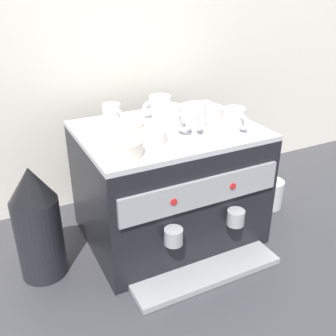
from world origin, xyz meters
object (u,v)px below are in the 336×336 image
espresso_machine (169,184)px  ceramic_cup_3 (170,119)px  ceramic_bowl_0 (128,128)px  ceramic_bowl_2 (208,112)px  ceramic_cup_0 (235,118)px  ceramic_cup_4 (112,114)px  ceramic_cup_2 (195,117)px  milk_pitcher (270,193)px  ceramic_cup_1 (159,106)px  ceramic_bowl_1 (127,149)px  ceramic_bowl_3 (152,137)px  coffee_grinder (37,223)px

espresso_machine → ceramic_cup_3: size_ratio=4.70×
ceramic_bowl_0 → ceramic_bowl_2: bearing=5.5°
ceramic_cup_0 → ceramic_cup_4: (-0.34, 0.23, -0.00)m
espresso_machine → ceramic_cup_2: size_ratio=5.00×
ceramic_cup_0 → ceramic_cup_4: bearing=146.0°
ceramic_bowl_2 → milk_pitcher: bearing=-15.9°
ceramic_cup_1 → milk_pitcher: ceramic_cup_1 is taller
espresso_machine → ceramic_bowl_1: size_ratio=6.38×
milk_pitcher → ceramic_cup_0: bearing=-164.7°
espresso_machine → ceramic_bowl_2: (0.19, 0.05, 0.22)m
ceramic_cup_2 → ceramic_cup_3: 0.08m
ceramic_bowl_3 → coffee_grinder: ceramic_bowl_3 is taller
espresso_machine → coffee_grinder: (-0.46, -0.02, -0.02)m
ceramic_bowl_2 → ceramic_bowl_3: ceramic_bowl_3 is taller
milk_pitcher → ceramic_bowl_1: bearing=-170.0°
espresso_machine → ceramic_bowl_3: ceramic_bowl_3 is taller
espresso_machine → ceramic_bowl_0: 0.26m
ceramic_cup_1 → ceramic_cup_3: 0.17m
ceramic_bowl_1 → ceramic_bowl_2: ceramic_bowl_1 is taller
ceramic_cup_0 → ceramic_bowl_2: 0.15m
ceramic_cup_1 → ceramic_cup_3: size_ratio=0.94×
ceramic_cup_1 → ceramic_bowl_0: 0.20m
ceramic_cup_1 → ceramic_cup_4: bearing=-180.0°
ceramic_cup_1 → milk_pitcher: size_ratio=1.00×
espresso_machine → ceramic_bowl_1: bearing=-145.5°
coffee_grinder → ceramic_cup_0: bearing=-6.7°
ceramic_cup_4 → ceramic_bowl_0: ceramic_cup_4 is taller
ceramic_cup_1 → ceramic_cup_2: size_ratio=1.00×
ceramic_cup_1 → ceramic_cup_3: bearing=-104.1°
ceramic_cup_4 → coffee_grinder: size_ratio=0.25×
ceramic_cup_0 → ceramic_cup_1: ceramic_cup_1 is taller
ceramic_cup_1 → ceramic_cup_0: bearing=-54.4°
ceramic_bowl_0 → ceramic_cup_1: bearing=34.3°
ceramic_bowl_2 → milk_pitcher: 0.46m
ceramic_cup_4 → coffee_grinder: bearing=-153.9°
milk_pitcher → ceramic_bowl_0: bearing=175.6°
ceramic_cup_0 → ceramic_bowl_2: (-0.01, 0.15, -0.02)m
ceramic_cup_3 → milk_pitcher: bearing=0.3°
ceramic_bowl_1 → ceramic_bowl_3: bearing=29.0°
ceramic_cup_0 → ceramic_cup_2: ceramic_cup_2 is taller
espresso_machine → ceramic_cup_3: ceramic_cup_3 is taller
ceramic_cup_4 → ceramic_bowl_2: ceramic_cup_4 is taller
ceramic_bowl_1 → coffee_grinder: 0.37m
coffee_grinder → ceramic_bowl_1: bearing=-25.4°
ceramic_cup_1 → ceramic_cup_2: bearing=-76.3°
ceramic_cup_4 → ceramic_bowl_2: bearing=-13.9°
ceramic_cup_2 → ceramic_bowl_2: ceramic_cup_2 is taller
ceramic_cup_3 → coffee_grinder: size_ratio=0.33×
ceramic_bowl_0 → ceramic_bowl_1: ceramic_bowl_1 is taller
ceramic_cup_0 → ceramic_bowl_3: bearing=177.5°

